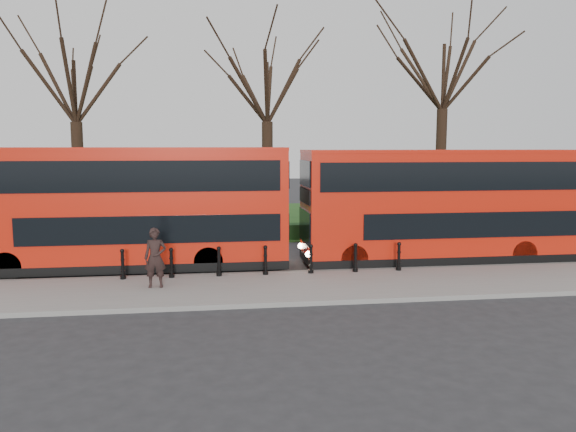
{
  "coord_description": "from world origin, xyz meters",
  "views": [
    {
      "loc": [
        -1.18,
        -20.81,
        4.69
      ],
      "look_at": [
        1.81,
        0.5,
        2.0
      ],
      "focal_mm": 35.0,
      "sensor_mm": 36.0,
      "label": 1
    }
  ],
  "objects": [
    {
      "name": "yellow_line_outer",
      "position": [
        0.0,
        -0.7,
        0.01
      ],
      "size": [
        60.0,
        0.1,
        0.01
      ],
      "primitive_type": "cube",
      "color": "yellow",
      "rests_on": "ground"
    },
    {
      "name": "pedestrian",
      "position": [
        -2.95,
        -2.67,
        1.12
      ],
      "size": [
        0.72,
        0.48,
        1.94
      ],
      "primitive_type": "imported",
      "rotation": [
        0.0,
        0.0,
        -0.03
      ],
      "color": "black",
      "rests_on": "pavement"
    },
    {
      "name": "pavement",
      "position": [
        0.0,
        -3.0,
        0.07
      ],
      "size": [
        60.0,
        4.0,
        0.15
      ],
      "primitive_type": "cube",
      "color": "gray",
      "rests_on": "ground"
    },
    {
      "name": "bollard_row",
      "position": [
        0.74,
        -1.35,
        0.65
      ],
      "size": [
        9.99,
        0.15,
        1.0
      ],
      "color": "black",
      "rests_on": "pavement"
    },
    {
      "name": "hedge",
      "position": [
        0.0,
        6.8,
        0.4
      ],
      "size": [
        60.0,
        0.9,
        0.8
      ],
      "primitive_type": "cube",
      "color": "black",
      "rests_on": "ground"
    },
    {
      "name": "grass_verge",
      "position": [
        0.0,
        15.0,
        0.03
      ],
      "size": [
        60.0,
        18.0,
        0.06
      ],
      "primitive_type": "cube",
      "color": "#1C4517",
      "rests_on": "ground"
    },
    {
      "name": "bus_lead",
      "position": [
        -4.12,
        0.66,
        2.33
      ],
      "size": [
        11.64,
        2.67,
        4.63
      ],
      "color": "red",
      "rests_on": "ground"
    },
    {
      "name": "tree_right",
      "position": [
        12.0,
        10.0,
        8.96
      ],
      "size": [
        7.88,
        7.88,
        12.32
      ],
      "color": "black",
      "rests_on": "ground"
    },
    {
      "name": "bus_rear",
      "position": [
        8.14,
        0.41,
        2.28
      ],
      "size": [
        11.4,
        2.62,
        4.53
      ],
      "color": "red",
      "rests_on": "ground"
    },
    {
      "name": "yellow_line_inner",
      "position": [
        0.0,
        -0.5,
        0.01
      ],
      "size": [
        60.0,
        0.1,
        0.01
      ],
      "primitive_type": "cube",
      "color": "yellow",
      "rests_on": "ground"
    },
    {
      "name": "ground",
      "position": [
        0.0,
        0.0,
        0.0
      ],
      "size": [
        120.0,
        120.0,
        0.0
      ],
      "primitive_type": "plane",
      "color": "#28282B",
      "rests_on": "ground"
    },
    {
      "name": "tree_left",
      "position": [
        -8.0,
        10.0,
        7.84
      ],
      "size": [
        6.9,
        6.9,
        10.78
      ],
      "color": "black",
      "rests_on": "ground"
    },
    {
      "name": "kerb",
      "position": [
        0.0,
        -1.0,
        0.07
      ],
      "size": [
        60.0,
        0.25,
        0.16
      ],
      "primitive_type": "cube",
      "color": "slate",
      "rests_on": "ground"
    },
    {
      "name": "tree_mid",
      "position": [
        2.0,
        10.0,
        7.94
      ],
      "size": [
        6.99,
        6.99,
        10.92
      ],
      "color": "black",
      "rests_on": "ground"
    }
  ]
}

